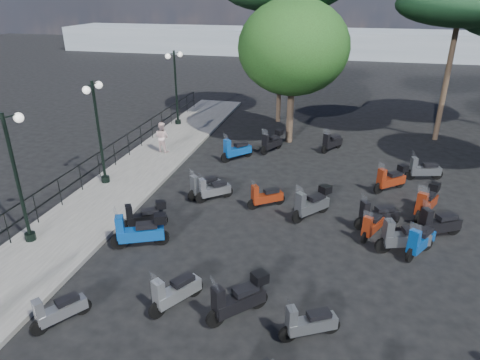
% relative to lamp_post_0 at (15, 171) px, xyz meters
% --- Properties ---
extents(ground, '(120.00, 120.00, 0.00)m').
position_rel_lamp_post_0_xyz_m(ground, '(7.30, 1.66, -2.57)').
color(ground, black).
rests_on(ground, ground).
extents(sidewalk, '(3.00, 30.00, 0.15)m').
position_rel_lamp_post_0_xyz_m(sidewalk, '(0.80, 4.66, -2.50)').
color(sidewalk, '#5E5C5A').
rests_on(sidewalk, ground).
extents(railing, '(0.04, 26.04, 1.10)m').
position_rel_lamp_post_0_xyz_m(railing, '(-0.50, 4.46, -1.67)').
color(railing, black).
rests_on(railing, sidewalk).
extents(lamp_post_0, '(0.56, 1.22, 4.25)m').
position_rel_lamp_post_0_xyz_m(lamp_post_0, '(0.00, 0.00, 0.00)').
color(lamp_post_0, black).
rests_on(lamp_post_0, sidewalk).
extents(lamp_post_1, '(0.35, 1.26, 4.27)m').
position_rel_lamp_post_0_xyz_m(lamp_post_1, '(0.01, 4.71, 0.01)').
color(lamp_post_1, black).
rests_on(lamp_post_1, sidewalk).
extents(lamp_post_2, '(0.68, 1.19, 4.30)m').
position_rel_lamp_post_0_xyz_m(lamp_post_2, '(-0.13, 13.48, 0.03)').
color(lamp_post_2, black).
rests_on(lamp_post_2, sidewalk).
extents(pedestrian_far, '(0.85, 0.72, 1.53)m').
position_rel_lamp_post_0_xyz_m(pedestrian_far, '(0.90, 8.74, -1.66)').
color(pedestrian_far, beige).
rests_on(pedestrian_far, sidewalk).
extents(scooter_1, '(0.95, 1.31, 1.21)m').
position_rel_lamp_post_0_xyz_m(scooter_1, '(3.18, -3.01, -2.15)').
color(scooter_1, black).
rests_on(scooter_1, ground).
extents(scooter_2, '(1.74, 0.98, 1.48)m').
position_rel_lamp_post_0_xyz_m(scooter_2, '(3.57, 0.69, -2.01)').
color(scooter_2, black).
rests_on(scooter_2, ground).
extents(scooter_3, '(1.39, 1.04, 1.27)m').
position_rel_lamp_post_0_xyz_m(scooter_3, '(3.22, 1.78, -2.09)').
color(scooter_3, black).
rests_on(scooter_3, ground).
extents(scooter_4, '(1.26, 1.10, 1.26)m').
position_rel_lamp_post_0_xyz_m(scooter_4, '(4.86, 4.44, -2.13)').
color(scooter_4, black).
rests_on(scooter_4, ground).
extents(scooter_5, '(1.29, 1.41, 1.43)m').
position_rel_lamp_post_0_xyz_m(scooter_5, '(4.67, 8.86, -2.07)').
color(scooter_5, black).
rests_on(scooter_5, ground).
extents(scooter_8, '(1.01, 1.50, 1.35)m').
position_rel_lamp_post_0_xyz_m(scooter_8, '(5.71, -1.74, -2.10)').
color(scooter_8, black).
rests_on(scooter_8, ground).
extents(scooter_9, '(1.31, 1.00, 1.24)m').
position_rel_lamp_post_0_xyz_m(scooter_9, '(6.95, 4.34, -2.14)').
color(scooter_9, black).
rests_on(scooter_9, ground).
extents(scooter_10, '(1.07, 1.38, 1.31)m').
position_rel_lamp_post_0_xyz_m(scooter_10, '(4.43, 4.65, -2.12)').
color(scooter_10, black).
rests_on(scooter_10, ground).
extents(scooter_11, '(0.96, 1.55, 1.34)m').
position_rel_lamp_post_0_xyz_m(scooter_11, '(6.14, 10.44, -2.07)').
color(scooter_11, black).
rests_on(scooter_11, ground).
extents(scooter_13, '(1.37, 1.41, 1.43)m').
position_rel_lamp_post_0_xyz_m(scooter_13, '(7.39, -1.69, -2.03)').
color(scooter_13, black).
rests_on(scooter_13, ground).
extents(scooter_14, '(1.42, 0.87, 1.24)m').
position_rel_lamp_post_0_xyz_m(scooter_14, '(9.17, -2.01, -2.14)').
color(scooter_14, black).
rests_on(scooter_14, ground).
extents(scooter_15, '(1.30, 1.50, 1.44)m').
position_rel_lamp_post_0_xyz_m(scooter_15, '(8.72, 3.95, -2.03)').
color(scooter_15, black).
rests_on(scooter_15, ground).
extents(scooter_16, '(1.57, 0.96, 1.37)m').
position_rel_lamp_post_0_xyz_m(scooter_16, '(10.96, 3.73, -2.10)').
color(scooter_16, black).
rests_on(scooter_16, ground).
extents(scooter_17, '(1.01, 1.41, 1.30)m').
position_rel_lamp_post_0_xyz_m(scooter_17, '(9.10, 11.25, -2.12)').
color(scooter_17, black).
rests_on(scooter_17, ground).
extents(scooter_20, '(1.02, 1.47, 1.34)m').
position_rel_lamp_post_0_xyz_m(scooter_20, '(12.20, 2.34, -2.11)').
color(scooter_20, black).
rests_on(scooter_20, ground).
extents(scooter_21, '(0.81, 1.37, 1.18)m').
position_rel_lamp_post_0_xyz_m(scooter_21, '(10.79, 3.07, -2.16)').
color(scooter_21, black).
rests_on(scooter_21, ground).
extents(scooter_22, '(1.03, 1.67, 1.44)m').
position_rel_lamp_post_0_xyz_m(scooter_22, '(12.75, 5.04, -2.03)').
color(scooter_22, black).
rests_on(scooter_22, ground).
extents(scooter_23, '(1.63, 0.69, 1.32)m').
position_rel_lamp_post_0_xyz_m(scooter_23, '(13.13, 8.49, -2.11)').
color(scooter_23, black).
rests_on(scooter_23, ground).
extents(scooter_27, '(1.80, 0.85, 1.49)m').
position_rel_lamp_post_0_xyz_m(scooter_27, '(11.70, 2.36, -2.06)').
color(scooter_27, black).
rests_on(scooter_27, ground).
extents(scooter_28, '(1.64, 1.05, 1.45)m').
position_rel_lamp_post_0_xyz_m(scooter_28, '(12.90, 3.52, -2.07)').
color(scooter_28, black).
rests_on(scooter_28, ground).
extents(scooter_29, '(1.37, 1.24, 1.34)m').
position_rel_lamp_post_0_xyz_m(scooter_29, '(11.67, 7.02, -2.07)').
color(scooter_29, black).
rests_on(scooter_29, ground).
extents(broadleaf_tree, '(5.59, 5.59, 7.33)m').
position_rel_lamp_post_0_xyz_m(broadleaf_tree, '(6.79, 12.20, 2.37)').
color(broadleaf_tree, '#38281E').
rests_on(broadleaf_tree, ground).
extents(pine_0, '(6.20, 6.20, 8.02)m').
position_rel_lamp_post_0_xyz_m(pine_0, '(14.61, 14.49, 4.34)').
color(pine_0, '#38281E').
rests_on(pine_0, ground).
extents(distant_hills, '(70.00, 8.00, 3.00)m').
position_rel_lamp_post_0_xyz_m(distant_hills, '(7.30, 46.66, -1.07)').
color(distant_hills, gray).
rests_on(distant_hills, ground).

